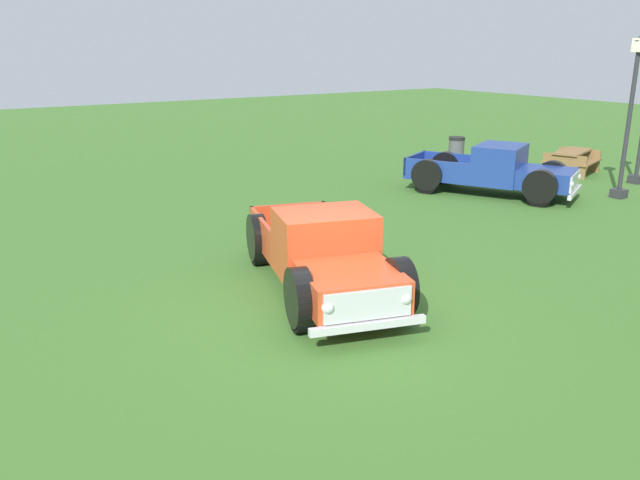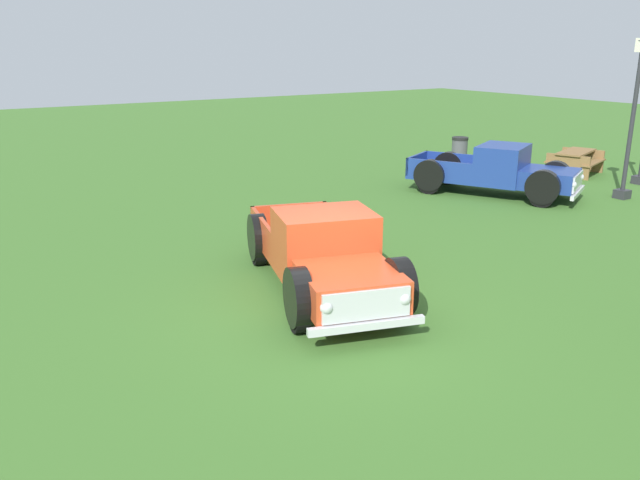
{
  "view_description": "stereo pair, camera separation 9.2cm",
  "coord_description": "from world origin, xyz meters",
  "px_view_note": "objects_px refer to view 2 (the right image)",
  "views": [
    {
      "loc": [
        7.96,
        -5.5,
        4.19
      ],
      "look_at": [
        -1.0,
        0.41,
        0.9
      ],
      "focal_mm": 35.98,
      "sensor_mm": 36.0,
      "label": 1
    },
    {
      "loc": [
        8.01,
        -5.42,
        4.19
      ],
      "look_at": [
        -1.0,
        0.41,
        0.9
      ],
      "focal_mm": 35.98,
      "sensor_mm": 36.0,
      "label": 2
    }
  ],
  "objects_px": {
    "lamp_post_far": "(633,116)",
    "picnic_table": "(575,159)",
    "pickup_truck_behind_left": "(504,172)",
    "trash_can": "(459,150)",
    "pickup_truck_foreground": "(326,257)"
  },
  "relations": [
    {
      "from": "pickup_truck_behind_left",
      "to": "trash_can",
      "type": "relative_size",
      "value": 5.27
    },
    {
      "from": "trash_can",
      "to": "picnic_table",
      "type": "bearing_deg",
      "value": 26.09
    },
    {
      "from": "picnic_table",
      "to": "pickup_truck_foreground",
      "type": "bearing_deg",
      "value": -70.77
    },
    {
      "from": "lamp_post_far",
      "to": "picnic_table",
      "type": "xyz_separation_m",
      "value": [
        -2.99,
        1.93,
        -1.82
      ]
    },
    {
      "from": "trash_can",
      "to": "pickup_truck_foreground",
      "type": "bearing_deg",
      "value": -54.04
    },
    {
      "from": "pickup_truck_foreground",
      "to": "trash_can",
      "type": "height_order",
      "value": "pickup_truck_foreground"
    },
    {
      "from": "picnic_table",
      "to": "trash_can",
      "type": "relative_size",
      "value": 2.3
    },
    {
      "from": "pickup_truck_foreground",
      "to": "lamp_post_far",
      "type": "distance_m",
      "value": 11.29
    },
    {
      "from": "picnic_table",
      "to": "trash_can",
      "type": "height_order",
      "value": "trash_can"
    },
    {
      "from": "lamp_post_far",
      "to": "picnic_table",
      "type": "bearing_deg",
      "value": 147.18
    },
    {
      "from": "trash_can",
      "to": "pickup_truck_behind_left",
      "type": "bearing_deg",
      "value": -31.39
    },
    {
      "from": "lamp_post_far",
      "to": "picnic_table",
      "type": "relative_size",
      "value": 2.02
    },
    {
      "from": "pickup_truck_behind_left",
      "to": "picnic_table",
      "type": "height_order",
      "value": "pickup_truck_behind_left"
    },
    {
      "from": "pickup_truck_foreground",
      "to": "trash_can",
      "type": "xyz_separation_m",
      "value": [
        -8.15,
        11.23,
        -0.23
      ]
    },
    {
      "from": "pickup_truck_behind_left",
      "to": "lamp_post_far",
      "type": "xyz_separation_m",
      "value": [
        2.07,
        2.6,
        1.62
      ]
    }
  ]
}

